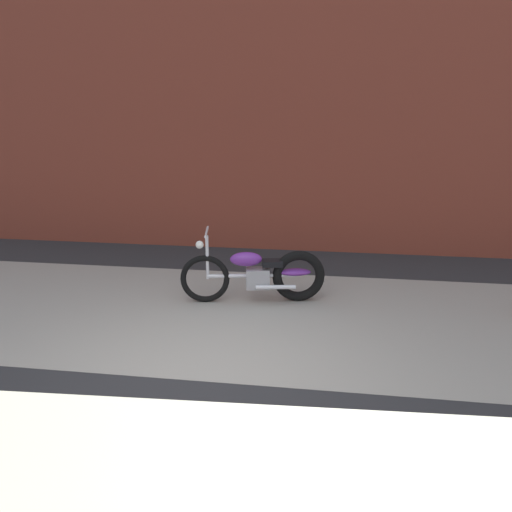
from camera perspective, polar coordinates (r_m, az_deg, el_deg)
ground_plane at (r=5.38m, az=-6.07°, el=-13.52°), size 80.00×80.00×0.00m
sidewalk_slab at (r=6.91m, az=-2.50°, el=-6.34°), size 36.00×3.50×0.01m
brick_building_wall at (r=9.78m, az=1.22°, el=17.89°), size 36.00×0.50×5.84m
motorcycle_purple at (r=7.19m, az=0.80°, el=-2.02°), size 1.99×0.64×1.03m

